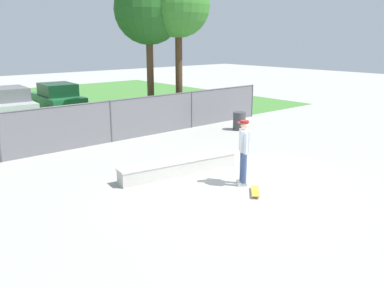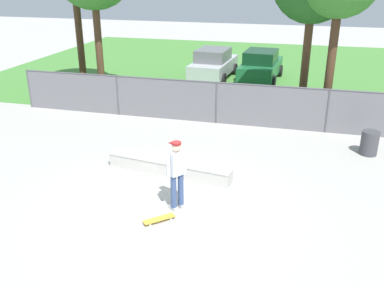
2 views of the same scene
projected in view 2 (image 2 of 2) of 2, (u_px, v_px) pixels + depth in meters
name	position (u px, v px, depth m)	size (l,w,h in m)	color
ground_plane	(167.00, 201.00, 11.18)	(80.00, 80.00, 0.00)	#ADAAA3
grass_strip	(250.00, 69.00, 26.09)	(28.65, 20.00, 0.02)	#478438
concrete_ledge	(169.00, 167.00, 12.56)	(3.90, 1.04, 0.47)	#B7B5AD
skateboarder	(177.00, 172.00, 10.43)	(0.43, 0.50, 1.84)	beige
skateboard	(159.00, 219.00, 10.24)	(0.72, 0.69, 0.09)	gold
chainlink_fence	(216.00, 101.00, 16.52)	(16.72, 0.07, 1.68)	#4C4C51
car_silver	(213.00, 64.00, 23.43)	(2.24, 4.32, 1.66)	#B7BABF
car_green	(261.00, 65.00, 22.99)	(2.24, 4.32, 1.66)	#1E6638
trash_bin	(369.00, 143.00, 13.87)	(0.56, 0.56, 0.80)	#3F3F44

